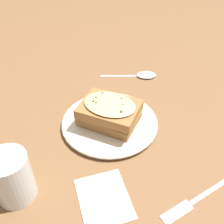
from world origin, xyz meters
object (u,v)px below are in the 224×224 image
spoon (145,75)px  napkin (106,198)px  water_glass (14,177)px  dinner_plate (112,122)px  sandwich (113,111)px  fork (192,204)px

spoon → napkin: size_ratio=1.53×
water_glass → spoon: size_ratio=0.59×
dinner_plate → water_glass: size_ratio=2.33×
dinner_plate → spoon: bearing=-25.3°
sandwich → water_glass: bearing=136.2°
water_glass → dinner_plate: bearing=-43.1°
dinner_plate → napkin: bearing=176.2°
dinner_plate → napkin: dinner_plate is taller
spoon → napkin: 0.46m
water_glass → spoon: (0.43, -0.30, -0.05)m
sandwich → water_glass: (-0.20, 0.19, 0.01)m
dinner_plate → sandwich: 0.04m
fork → napkin: 0.17m
dinner_plate → fork: (-0.23, -0.15, -0.01)m
water_glass → spoon: bearing=-34.5°
sandwich → dinner_plate: bearing=19.7°
fork → napkin: size_ratio=1.36×
spoon → dinner_plate: bearing=-25.2°
napkin → fork: bearing=-94.8°
dinner_plate → spoon: size_ratio=1.36×
sandwich → napkin: size_ratio=1.46×
sandwich → fork: 0.27m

